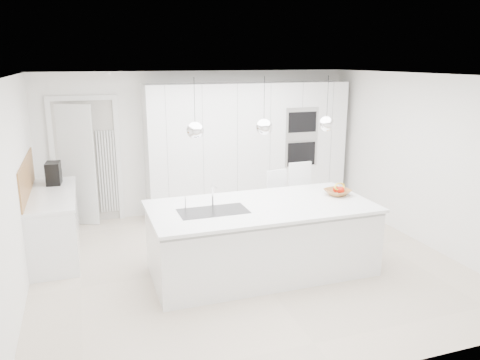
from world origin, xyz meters
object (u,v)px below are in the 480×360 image
object	(u,v)px
bar_stool_right	(303,203)
island_base	(262,241)
fruit_bowl	(337,192)
bar_stool_left	(279,208)
espresso_machine	(54,173)

from	to	relation	value
bar_stool_right	island_base	bearing A→B (deg)	-141.46
fruit_bowl	bar_stool_left	size ratio (longest dim) A/B	0.31
island_base	bar_stool_right	world-z (taller)	bar_stool_right
island_base	espresso_machine	size ratio (longest dim) A/B	8.52
bar_stool_right	fruit_bowl	bearing A→B (deg)	-82.22
fruit_bowl	bar_stool_right	size ratio (longest dim) A/B	0.28
island_base	fruit_bowl	xyz separation A→B (m)	(1.14, 0.12, 0.51)
fruit_bowl	espresso_machine	size ratio (longest dim) A/B	1.02
fruit_bowl	espresso_machine	distance (m)	4.12
fruit_bowl	bar_stool_right	distance (m)	0.83
island_base	bar_stool_right	bearing A→B (deg)	40.76
island_base	bar_stool_left	size ratio (longest dim) A/B	2.60
fruit_bowl	island_base	bearing A→B (deg)	-173.75
island_base	bar_stool_left	world-z (taller)	bar_stool_left
island_base	bar_stool_right	distance (m)	1.34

